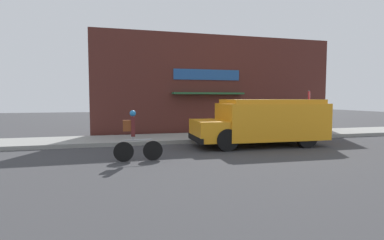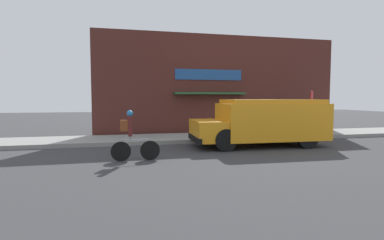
# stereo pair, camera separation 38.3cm
# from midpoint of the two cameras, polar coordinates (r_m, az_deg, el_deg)

# --- Properties ---
(ground_plane) EXTENTS (70.00, 70.00, 0.00)m
(ground_plane) POSITION_cam_midpoint_polar(r_m,az_deg,el_deg) (14.56, 10.38, -4.10)
(ground_plane) COLOR #38383A
(sidewalk) EXTENTS (28.00, 2.78, 0.18)m
(sidewalk) POSITION_cam_midpoint_polar(r_m,az_deg,el_deg) (15.82, 8.35, -3.10)
(sidewalk) COLOR gray
(sidewalk) RESTS_ON ground_plane
(storefront) EXTENTS (14.23, 0.79, 5.67)m
(storefront) POSITION_cam_midpoint_polar(r_m,az_deg,el_deg) (17.32, 6.25, 6.63)
(storefront) COLOR #4C231E
(storefront) RESTS_ON ground_plane
(school_bus) EXTENTS (5.77, 2.84, 2.02)m
(school_bus) POSITION_cam_midpoint_polar(r_m,az_deg,el_deg) (13.37, 14.34, -0.24)
(school_bus) COLOR orange
(school_bus) RESTS_ON ground_plane
(cyclist) EXTENTS (1.61, 0.20, 1.68)m
(cyclist) POSITION_cam_midpoint_polar(r_m,az_deg,el_deg) (10.03, -10.34, -3.15)
(cyclist) COLOR black
(cyclist) RESTS_ON ground_plane
(stop_sign_post) EXTENTS (0.45, 0.45, 2.32)m
(stop_sign_post) POSITION_cam_midpoint_polar(r_m,az_deg,el_deg) (17.13, 22.38, 2.71)
(stop_sign_post) COLOR slate
(stop_sign_post) RESTS_ON sidewalk
(trash_bin) EXTENTS (0.64, 0.64, 0.92)m
(trash_bin) POSITION_cam_midpoint_polar(r_m,az_deg,el_deg) (16.74, 16.09, -0.92)
(trash_bin) COLOR #38383D
(trash_bin) RESTS_ON sidewalk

